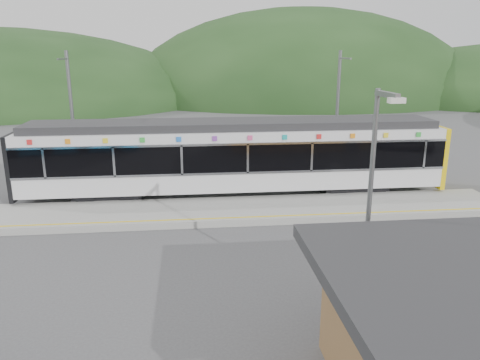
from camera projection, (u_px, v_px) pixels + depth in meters
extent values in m
plane|color=#4C4C4F|center=(220.00, 244.00, 17.50)|extent=(120.00, 120.00, 0.00)
ellipsoid|color=#1E3D19|center=(302.00, 98.00, 70.86)|extent=(52.00, 39.00, 26.00)
cube|color=#9E9E99|center=(215.00, 211.00, 20.62)|extent=(26.00, 3.20, 0.30)
cube|color=yellow|center=(217.00, 218.00, 19.33)|extent=(26.00, 0.10, 0.01)
cube|color=black|center=(111.00, 194.00, 22.65)|extent=(3.20, 2.20, 0.56)
cube|color=black|center=(351.00, 186.00, 23.89)|extent=(3.20, 2.20, 0.56)
cube|color=silver|center=(234.00, 175.00, 23.07)|extent=(20.00, 2.90, 0.92)
cube|color=black|center=(234.00, 152.00, 22.75)|extent=(20.00, 2.96, 1.45)
cube|color=silver|center=(237.00, 173.00, 21.50)|extent=(20.00, 0.05, 0.10)
cube|color=silver|center=(237.00, 144.00, 21.14)|extent=(20.00, 0.05, 0.10)
cube|color=silver|center=(234.00, 133.00, 22.50)|extent=(20.00, 2.90, 0.45)
cube|color=#2D2D30|center=(234.00, 124.00, 22.39)|extent=(19.40, 2.50, 0.36)
cube|color=yellow|center=(431.00, 154.00, 23.89)|extent=(0.24, 2.92, 3.00)
cube|color=black|center=(19.00, 164.00, 21.80)|extent=(0.20, 2.92, 3.00)
cube|color=silver|center=(44.00, 164.00, 20.44)|extent=(0.10, 0.05, 1.35)
cube|color=silver|center=(114.00, 162.00, 20.75)|extent=(0.10, 0.05, 1.35)
cube|color=silver|center=(182.00, 160.00, 21.06)|extent=(0.10, 0.05, 1.35)
cube|color=silver|center=(248.00, 159.00, 21.37)|extent=(0.10, 0.05, 1.35)
cube|color=silver|center=(312.00, 157.00, 21.68)|extent=(0.10, 0.05, 1.35)
cube|color=silver|center=(374.00, 155.00, 21.99)|extent=(0.10, 0.05, 1.35)
cube|color=silver|center=(425.00, 154.00, 22.25)|extent=(0.10, 0.05, 1.35)
cube|color=red|center=(29.00, 142.00, 20.14)|extent=(0.22, 0.04, 0.22)
cube|color=orange|center=(68.00, 141.00, 20.31)|extent=(0.22, 0.04, 0.22)
cube|color=yellow|center=(105.00, 141.00, 20.47)|extent=(0.22, 0.04, 0.22)
cube|color=green|center=(142.00, 140.00, 20.64)|extent=(0.22, 0.04, 0.22)
cube|color=blue|center=(179.00, 139.00, 20.80)|extent=(0.22, 0.04, 0.22)
cube|color=purple|center=(215.00, 139.00, 20.97)|extent=(0.22, 0.04, 0.22)
cube|color=#E54C8C|center=(250.00, 138.00, 21.13)|extent=(0.22, 0.04, 0.22)
cube|color=#19A5A5|center=(285.00, 137.00, 21.30)|extent=(0.22, 0.04, 0.22)
cube|color=red|center=(319.00, 137.00, 21.46)|extent=(0.22, 0.04, 0.22)
cube|color=orange|center=(353.00, 136.00, 21.63)|extent=(0.22, 0.04, 0.22)
cube|color=yellow|center=(386.00, 135.00, 21.79)|extent=(0.22, 0.04, 0.22)
cube|color=green|center=(419.00, 135.00, 21.96)|extent=(0.22, 0.04, 0.22)
cylinder|color=slate|center=(73.00, 121.00, 24.07)|extent=(0.18, 0.18, 7.00)
cube|color=slate|center=(63.00, 59.00, 22.47)|extent=(0.08, 1.80, 0.08)
cylinder|color=slate|center=(337.00, 117.00, 25.51)|extent=(0.18, 0.18, 7.00)
cube|color=slate|center=(345.00, 58.00, 23.91)|extent=(0.08, 1.80, 0.08)
cylinder|color=slate|center=(368.00, 214.00, 11.66)|extent=(0.12, 0.12, 6.17)
cube|color=slate|center=(386.00, 95.00, 10.42)|extent=(0.17, 1.03, 0.12)
cube|color=silver|center=(394.00, 100.00, 10.00)|extent=(0.36, 0.20, 0.12)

